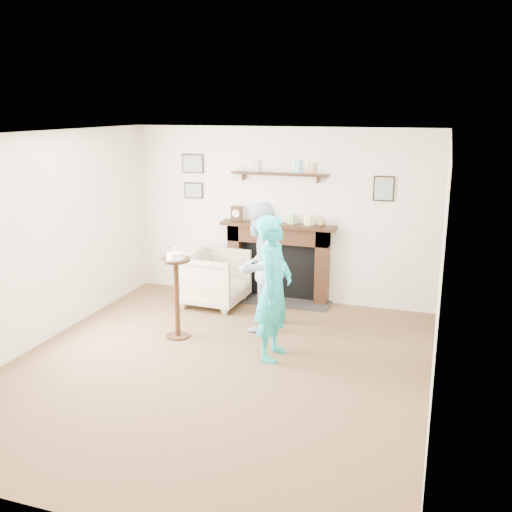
{
  "coord_description": "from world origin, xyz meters",
  "views": [
    {
      "loc": [
        2.23,
        -5.3,
        2.76
      ],
      "look_at": [
        0.16,
        0.9,
        1.05
      ],
      "focal_mm": 40.0,
      "sensor_mm": 36.0,
      "label": 1
    }
  ],
  "objects_px": {
    "armchair": "(215,304)",
    "pedestal_table": "(176,282)",
    "woman": "(273,356)",
    "man": "(259,327)"
  },
  "relations": [
    {
      "from": "armchair",
      "to": "pedestal_table",
      "type": "bearing_deg",
      "value": -176.22
    },
    {
      "from": "man",
      "to": "pedestal_table",
      "type": "xyz_separation_m",
      "value": [
        -0.86,
        -0.6,
        0.71
      ]
    },
    {
      "from": "man",
      "to": "pedestal_table",
      "type": "height_order",
      "value": "pedestal_table"
    },
    {
      "from": "woman",
      "to": "pedestal_table",
      "type": "xyz_separation_m",
      "value": [
        -1.29,
        0.19,
        0.71
      ]
    },
    {
      "from": "pedestal_table",
      "to": "armchair",
      "type": "bearing_deg",
      "value": 90.97
    },
    {
      "from": "armchair",
      "to": "man",
      "type": "relative_size",
      "value": 0.52
    },
    {
      "from": "pedestal_table",
      "to": "woman",
      "type": "bearing_deg",
      "value": -8.32
    },
    {
      "from": "man",
      "to": "pedestal_table",
      "type": "bearing_deg",
      "value": -42.38
    },
    {
      "from": "armchair",
      "to": "man",
      "type": "height_order",
      "value": "man"
    },
    {
      "from": "pedestal_table",
      "to": "man",
      "type": "bearing_deg",
      "value": 34.89
    }
  ]
}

